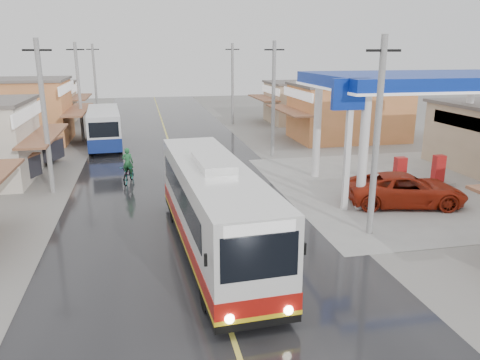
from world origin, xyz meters
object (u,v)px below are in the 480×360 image
Objects in this scene: cyclist at (128,171)px; tricycle_near at (22,167)px; second_bus at (104,127)px; tricycle_far at (47,150)px; coach_bus at (213,208)px; jeepney at (406,189)px.

tricycle_near is at bearing -179.76° from cyclist.
tricycle_far is (-3.39, -5.09, -0.59)m from second_bus.
tricycle_near is at bearing 125.18° from coach_bus.
coach_bus is at bearing -42.91° from tricycle_far.
jeepney is (15.44, -17.85, -0.76)m from second_bus.
tricycle_far is at bearing 146.31° from cyclist.
coach_bus is 10.94m from cyclist.
tricycle_near is 4.49m from tricycle_far.
coach_bus is 15.07m from tricycle_near.
tricycle_far is at bearing 103.23° from tricycle_near.
second_bus reaches higher than tricycle_near.
tricycle_far reaches higher than jeepney.
second_bus is 10.35m from tricycle_near.
cyclist is 0.88× the size of tricycle_near.
jeepney is 15.09m from cyclist.
coach_bus is 4.59× the size of tricycle_far.
coach_bus is at bearing -30.99° from tricycle_near.
jeepney is at bearing -13.19° from cyclist.
tricycle_near is at bearing -78.65° from tricycle_far.
jeepney is 21.12m from tricycle_near.
cyclist is at bearing -28.74° from tricycle_far.
tricycle_far reaches higher than tricycle_near.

